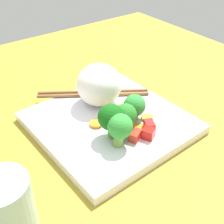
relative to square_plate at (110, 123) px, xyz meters
The scene contains 18 objects.
ground_plane 1.94cm from the square_plate, ahead, with size 110.00×110.00×2.00cm, color #A38929.
square_plate is the anchor object (origin of this frame).
rice_mound 8.41cm from the square_plate, 164.10° to the left, with size 9.51×9.43×8.98cm, color white.
broccoli_floret_0 9.20cm from the square_plate, 23.03° to the right, with size 4.52×4.52×6.51cm.
broccoli_floret_1 6.28cm from the square_plate, 56.69° to the left, with size 4.45×4.45×5.44cm.
broccoli_floret_2 7.44cm from the square_plate, 33.54° to the right, with size 4.92×4.92×6.91cm.
broccoli_floret_3 6.75cm from the square_plate, ahead, with size 4.33×4.33×6.05cm.
carrot_slice_0 3.52cm from the square_plate, 86.31° to the right, with size 2.68×2.68×0.64cm, color orange.
carrot_slice_1 6.47cm from the square_plate, 22.84° to the left, with size 2.50×2.50×0.54cm, color orange.
carrot_slice_2 1.76cm from the square_plate, 30.26° to the right, with size 2.39×2.39×0.63cm, color orange.
carrot_slice_3 7.61cm from the square_plate, 53.86° to the left, with size 2.51×2.51×0.55cm, color orange.
pepper_chunk_0 9.37cm from the square_plate, 14.90° to the left, with size 2.10×2.07×2.02cm, color red.
pepper_chunk_1 7.98cm from the square_plate, ahead, with size 2.49×1.78×1.79cm, color red.
pepper_chunk_2 8.61cm from the square_plate, 27.04° to the left, with size 2.35×1.71×2.09cm, color red.
chicken_piece_0 3.43cm from the square_plate, 85.39° to the left, with size 3.39×2.94×2.53cm, color tan.
chicken_piece_1 3.95cm from the square_plate, 24.62° to the left, with size 3.11×2.40×2.16cm, color tan.
chopstick_pair 10.09cm from the square_plate, 165.97° to the left, with size 15.66×22.06×0.79cm.
drinking_glass 28.12cm from the square_plate, 64.32° to the right, with size 7.23×7.23×10.69cm, color #ABD1DB.
Camera 1 is at (39.13, -28.43, 37.91)cm, focal length 48.00 mm.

